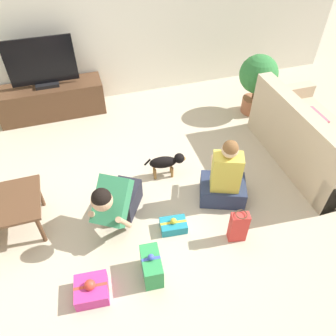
# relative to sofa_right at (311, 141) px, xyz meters

# --- Properties ---
(ground_plane) EXTENTS (16.00, 16.00, 0.00)m
(ground_plane) POSITION_rel_sofa_right_xyz_m (-2.41, -0.24, -0.31)
(ground_plane) COLOR beige
(wall_back) EXTENTS (8.40, 0.06, 2.60)m
(wall_back) POSITION_rel_sofa_right_xyz_m (-2.41, 2.39, 0.99)
(wall_back) COLOR white
(wall_back) RESTS_ON ground_plane
(sofa_right) EXTENTS (0.89, 1.79, 0.87)m
(sofa_right) POSITION_rel_sofa_right_xyz_m (0.00, 0.00, 0.00)
(sofa_right) COLOR #C6B293
(sofa_right) RESTS_ON ground_plane
(tv_console) EXTENTS (1.56, 0.46, 0.50)m
(tv_console) POSITION_rel_sofa_right_xyz_m (-3.16, 2.09, -0.05)
(tv_console) COLOR brown
(tv_console) RESTS_ON ground_plane
(tv) EXTENTS (0.95, 0.20, 0.72)m
(tv) POSITION_rel_sofa_right_xyz_m (-3.16, 2.09, 0.52)
(tv) COLOR black
(tv) RESTS_ON tv_console
(potted_plant_corner_right) EXTENTS (0.57, 0.57, 0.93)m
(potted_plant_corner_right) POSITION_rel_sofa_right_xyz_m (-0.15, 1.25, 0.27)
(potted_plant_corner_right) COLOR #A36042
(potted_plant_corner_right) RESTS_ON ground_plane
(person_kneeling) EXTENTS (0.66, 0.81, 0.80)m
(person_kneeling) POSITION_rel_sofa_right_xyz_m (-2.60, -0.29, 0.05)
(person_kneeling) COLOR #23232D
(person_kneeling) RESTS_ON ground_plane
(person_sitting) EXTENTS (0.63, 0.59, 0.91)m
(person_sitting) POSITION_rel_sofa_right_xyz_m (-1.36, -0.31, 0.01)
(person_sitting) COLOR #283351
(person_sitting) RESTS_ON ground_plane
(dog) EXTENTS (0.52, 0.18, 0.33)m
(dog) POSITION_rel_sofa_right_xyz_m (-1.87, 0.26, -0.08)
(dog) COLOR black
(dog) RESTS_ON ground_plane
(gift_box_a) EXTENTS (0.21, 0.36, 0.34)m
(gift_box_a) POSITION_rel_sofa_right_xyz_m (-2.42, -1.02, -0.16)
(gift_box_a) COLOR #2D934C
(gift_box_a) RESTS_ON ground_plane
(gift_box_b) EXTENTS (0.31, 0.23, 0.17)m
(gift_box_b) POSITION_rel_sofa_right_xyz_m (-2.05, -0.57, -0.25)
(gift_box_b) COLOR teal
(gift_box_b) RESTS_ON ground_plane
(gift_box_c) EXTENTS (0.33, 0.32, 0.23)m
(gift_box_c) POSITION_rel_sofa_right_xyz_m (-3.00, -1.05, -0.22)
(gift_box_c) COLOR #CC3389
(gift_box_c) RESTS_ON ground_plane
(gift_bag_a) EXTENTS (0.20, 0.14, 0.41)m
(gift_bag_a) POSITION_rel_sofa_right_xyz_m (-1.44, -0.88, -0.11)
(gift_bag_a) COLOR red
(gift_bag_a) RESTS_ON ground_plane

